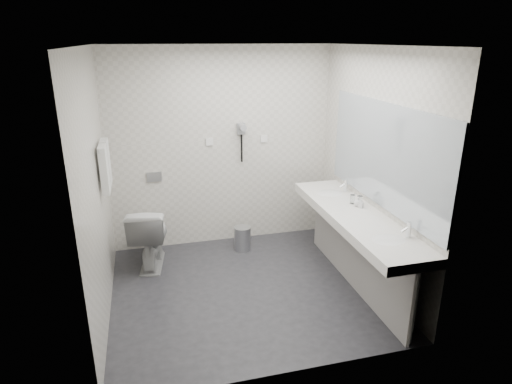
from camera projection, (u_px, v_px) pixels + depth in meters
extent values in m
plane|color=#26252A|center=(246.00, 289.00, 4.73)|extent=(2.80, 2.80, 0.00)
plane|color=silver|center=(244.00, 45.00, 3.90)|extent=(2.80, 2.80, 0.00)
plane|color=beige|center=(221.00, 149.00, 5.50)|extent=(2.80, 0.00, 2.80)
plane|color=beige|center=(287.00, 232.00, 3.13)|extent=(2.80, 0.00, 2.80)
plane|color=beige|center=(95.00, 191.00, 3.98)|extent=(0.00, 2.60, 2.60)
plane|color=beige|center=(373.00, 169.00, 4.65)|extent=(0.00, 2.60, 2.60)
cube|color=silver|center=(355.00, 218.00, 4.55)|extent=(0.55, 2.20, 0.10)
cube|color=gray|center=(354.00, 254.00, 4.70)|extent=(0.03, 2.15, 0.75)
cylinder|color=silver|center=(413.00, 308.00, 3.75)|extent=(0.06, 0.06, 0.75)
cylinder|color=silver|center=(320.00, 218.00, 5.65)|extent=(0.06, 0.06, 0.75)
cube|color=#B2BCC6|center=(384.00, 155.00, 4.40)|extent=(0.02, 2.20, 1.05)
ellipsoid|color=silver|center=(389.00, 241.00, 3.94)|extent=(0.40, 0.31, 0.05)
ellipsoid|color=silver|center=(330.00, 194.00, 5.13)|extent=(0.40, 0.31, 0.05)
cylinder|color=silver|center=(409.00, 230.00, 3.96)|extent=(0.04, 0.04, 0.15)
cylinder|color=silver|center=(346.00, 186.00, 5.15)|extent=(0.04, 0.04, 0.15)
imported|color=white|center=(361.00, 204.00, 4.66)|extent=(0.06, 0.06, 0.09)
imported|color=white|center=(358.00, 202.00, 4.70)|extent=(0.11, 0.11, 0.10)
cylinder|color=silver|center=(360.00, 200.00, 4.75)|extent=(0.07, 0.07, 0.10)
cylinder|color=silver|center=(353.00, 199.00, 4.79)|extent=(0.06, 0.06, 0.10)
imported|color=silver|center=(149.00, 235.00, 5.14)|extent=(0.53, 0.80, 0.75)
cube|color=#B2B5BA|center=(154.00, 177.00, 5.39)|extent=(0.18, 0.02, 0.12)
cylinder|color=#B2B5BA|center=(243.00, 239.00, 5.58)|extent=(0.28, 0.28, 0.30)
cylinder|color=#B2B5BA|center=(242.00, 228.00, 5.53)|extent=(0.21, 0.21, 0.02)
cylinder|color=silver|center=(102.00, 145.00, 4.40)|extent=(0.02, 0.62, 0.02)
cube|color=silver|center=(104.00, 170.00, 4.35)|extent=(0.07, 0.24, 0.48)
cube|color=silver|center=(106.00, 162.00, 4.60)|extent=(0.07, 0.24, 0.48)
cube|color=gray|center=(241.00, 129.00, 5.45)|extent=(0.10, 0.04, 0.14)
cylinder|color=gray|center=(242.00, 127.00, 5.38)|extent=(0.08, 0.14, 0.08)
cylinder|color=black|center=(242.00, 148.00, 5.52)|extent=(0.02, 0.02, 0.35)
cube|color=silver|center=(210.00, 142.00, 5.42)|extent=(0.09, 0.02, 0.09)
cube|color=silver|center=(264.00, 139.00, 5.59)|extent=(0.09, 0.02, 0.09)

